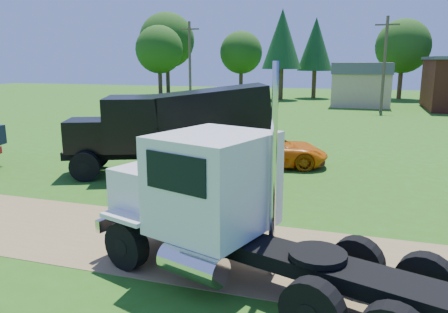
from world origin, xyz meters
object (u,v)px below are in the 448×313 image
(white_semi_tractor, at_px, (216,204))
(black_dump_truck, at_px, (176,125))
(spectator_a, at_px, (199,209))
(orange_pickup, at_px, (270,150))

(white_semi_tractor, relative_size, black_dump_truck, 0.91)
(black_dump_truck, xyz_separation_m, spectator_a, (3.71, -7.00, -1.18))
(black_dump_truck, bearing_deg, white_semi_tractor, -83.81)
(black_dump_truck, height_order, orange_pickup, black_dump_truck)
(white_semi_tractor, height_order, orange_pickup, white_semi_tractor)
(orange_pickup, relative_size, spectator_a, 2.77)
(white_semi_tractor, xyz_separation_m, spectator_a, (-0.98, 1.45, -0.71))
(black_dump_truck, bearing_deg, spectator_a, -84.92)
(black_dump_truck, height_order, spectator_a, black_dump_truck)
(white_semi_tractor, bearing_deg, orange_pickup, 113.29)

